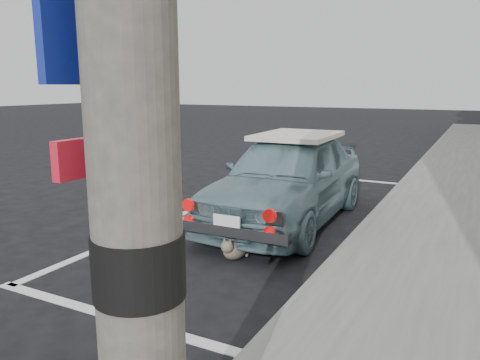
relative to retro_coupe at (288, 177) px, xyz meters
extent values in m
plane|color=black|center=(-0.68, -2.96, -0.66)|extent=(80.00, 80.00, 0.00)
cube|color=slate|center=(2.52, -0.96, -0.59)|extent=(2.80, 40.00, 0.15)
cube|color=silver|center=(-0.18, -3.46, -0.66)|extent=(3.00, 0.12, 0.01)
cube|color=silver|center=(-0.18, 3.54, -0.66)|extent=(3.00, 0.12, 0.01)
cube|color=silver|center=(-1.58, 0.04, -0.66)|extent=(0.12, 7.00, 0.01)
cylinder|color=black|center=(1.37, -4.96, 0.64)|extent=(0.36, 0.36, 0.25)
cube|color=navy|center=(1.13, -4.96, 1.54)|extent=(0.04, 0.35, 0.45)
cube|color=red|center=(1.13, -4.96, 1.04)|extent=(0.04, 0.30, 0.15)
cube|color=white|center=(1.12, -4.96, 1.04)|extent=(0.02, 0.16, 0.08)
imported|color=#6E929C|center=(0.00, 0.00, -0.01)|extent=(1.63, 3.87, 1.31)
cube|color=beige|center=(-0.01, 0.38, 0.58)|extent=(1.11, 1.48, 0.07)
cube|color=silver|center=(0.04, -1.87, -0.28)|extent=(1.47, 0.15, 0.12)
cube|color=white|center=(0.04, -1.91, -0.18)|extent=(0.33, 0.03, 0.17)
cylinder|color=red|center=(-0.47, -1.91, -0.04)|extent=(0.15, 0.04, 0.15)
cylinder|color=red|center=(0.55, -1.89, -0.04)|extent=(0.15, 0.04, 0.15)
cylinder|color=red|center=(-0.47, -1.91, -0.22)|extent=(0.12, 0.04, 0.12)
cylinder|color=red|center=(0.55, -1.89, -0.22)|extent=(0.12, 0.04, 0.12)
ellipsoid|color=#78695B|center=(0.06, -1.73, -0.54)|extent=(0.27, 0.40, 0.23)
sphere|color=#78695B|center=(0.04, -1.90, -0.46)|extent=(0.15, 0.15, 0.15)
cone|color=#78695B|center=(0.00, -1.89, -0.39)|extent=(0.05, 0.05, 0.06)
cone|color=#78695B|center=(0.08, -1.90, -0.39)|extent=(0.05, 0.05, 0.06)
cylinder|color=#78695B|center=(0.13, -1.55, -0.62)|extent=(0.11, 0.24, 0.03)
camera|label=1|loc=(2.49, -6.27, 1.31)|focal=35.00mm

